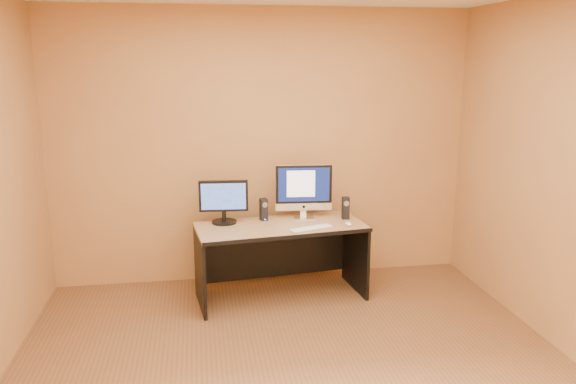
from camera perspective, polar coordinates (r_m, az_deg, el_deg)
The scene contains 10 objects.
walls at distance 3.45m, azimuth 1.33°, elevation -0.35°, with size 4.00×4.00×2.60m, color #A97C44, non-canonical shape.
desk at distance 5.09m, azimuth -0.74°, elevation -7.08°, with size 1.48×0.65×0.69m, color #A67C53, non-canonical shape.
imac at distance 5.15m, azimuth 1.63°, elevation 0.08°, with size 0.53×0.19×0.51m, color silver, non-canonical shape.
second_monitor at distance 5.03m, azimuth -6.55°, elevation -1.01°, with size 0.44×0.22×0.39m, color black, non-canonical shape.
speaker_left at distance 5.11m, azimuth -2.49°, elevation -1.78°, with size 0.06×0.07×0.20m, color black, non-canonical shape.
speaker_right at distance 5.19m, azimuth 5.87°, elevation -1.63°, with size 0.06×0.07×0.20m, color black, non-canonical shape.
keyboard at distance 4.87m, azimuth 2.40°, elevation -3.71°, with size 0.40×0.11×0.02m, color silver.
mouse at distance 4.99m, azimuth 6.15°, elevation -3.23°, with size 0.05×0.09×0.03m, color white.
cable_a at distance 5.30m, azimuth 1.79°, elevation -2.34°, with size 0.01×0.01×0.20m, color black.
cable_b at distance 5.29m, azimuth 1.18°, elevation -2.37°, with size 0.01×0.01×0.17m, color black.
Camera 1 is at (-0.61, -3.29, 2.10)m, focal length 35.00 mm.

